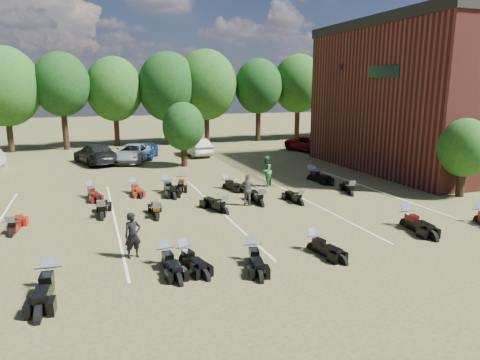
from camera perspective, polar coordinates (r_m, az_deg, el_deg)
name	(u,v)px	position (r m, az deg, el deg)	size (l,w,h in m)	color
ground	(300,221)	(19.89, 7.98, -5.37)	(160.00, 160.00, 0.00)	brown
car_2	(133,153)	(36.13, -14.13, 3.48)	(2.41, 5.23, 1.45)	gray
car_3	(95,154)	(36.15, -18.75, 3.31)	(2.21, 5.42, 1.57)	black
car_4	(146,150)	(37.90, -12.40, 3.89)	(1.61, 4.00, 1.36)	navy
car_5	(196,147)	(38.68, -5.94, 4.40)	(1.63, 4.67, 1.54)	#A4A4A0
car_6	(310,144)	(41.44, 9.26, 4.72)	(2.31, 5.00, 1.39)	#540405
car_7	(323,143)	(42.68, 11.06, 4.83)	(1.87, 4.59, 1.33)	#333337
person_black	(133,235)	(15.77, -14.11, -7.17)	(0.61, 0.40, 1.66)	black
person_green	(266,171)	(26.35, 3.48, 1.19)	(0.92, 0.72, 1.89)	#296F37
person_grey	(248,190)	(21.97, 1.04, -1.33)	(0.97, 0.40, 1.65)	#625C54
motorcycle_0	(50,289)	(14.55, -23.97, -13.11)	(0.80, 2.51, 1.40)	black
motorcycle_1	(166,265)	(15.20, -9.88, -11.08)	(0.69, 2.18, 1.22)	black
motorcycle_2	(184,263)	(15.28, -7.45, -10.86)	(0.68, 2.12, 1.18)	black
motorcycle_3	(252,261)	(15.32, 1.66, -10.71)	(0.70, 2.19, 1.22)	black
motorcycle_4	(313,250)	(16.50, 9.68, -9.16)	(0.66, 2.08, 1.16)	black
motorcycle_5	(406,226)	(20.31, 21.20, -5.73)	(0.79, 2.48, 1.39)	black
motorcycle_6	(479,222)	(22.23, 29.21, -4.96)	(0.74, 2.31, 1.29)	#510B0C
motorcycle_7	(12,236)	(20.10, -28.10, -6.55)	(0.69, 2.18, 1.21)	maroon
motorcycle_8	(157,220)	(20.21, -10.99, -5.19)	(0.70, 2.18, 1.22)	black
motorcycle_9	(102,219)	(20.90, -17.89, -4.99)	(0.75, 2.37, 1.32)	black
motorcycle_10	(224,213)	(20.79, -2.12, -4.48)	(0.75, 2.36, 1.31)	black
motorcycle_11	(261,206)	(22.10, 2.84, -3.47)	(0.75, 2.34, 1.31)	black
motorcycle_12	(300,205)	(22.51, 8.04, -3.29)	(0.67, 2.11, 1.18)	black
motorcycle_13	(351,195)	(25.01, 14.62, -2.01)	(0.70, 2.19, 1.22)	black
motorcycle_14	(90,197)	(25.31, -19.32, -2.13)	(0.71, 2.22, 1.24)	#400C09
motorcycle_15	(134,192)	(25.70, -14.00, -1.59)	(0.67, 2.12, 1.18)	#9F1E0B
motorcycle_16	(166,192)	(25.46, -9.78, -1.53)	(0.80, 2.50, 1.39)	black
motorcycle_17	(182,187)	(26.60, -7.73, -0.87)	(0.76, 2.38, 1.32)	black
motorcycle_18	(226,188)	(25.96, -1.88, -1.09)	(0.68, 2.13, 1.19)	black
motorcycle_19	(313,178)	(29.13, 9.76, 0.20)	(0.65, 2.04, 1.14)	black
motorcycle_20	(311,180)	(28.62, 9.43, 0.00)	(0.80, 2.51, 1.40)	black
tree_line	(164,84)	(46.44, -10.05, 12.43)	(56.00, 6.00, 9.79)	black
young_tree_near_building	(465,148)	(26.49, 27.75, 3.83)	(2.80, 2.80, 4.16)	black
young_tree_midfield	(183,126)	(33.12, -7.57, 7.11)	(3.20, 3.20, 4.70)	black
parking_lines	(218,209)	(21.46, -2.90, -3.93)	(20.10, 14.00, 0.01)	silver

